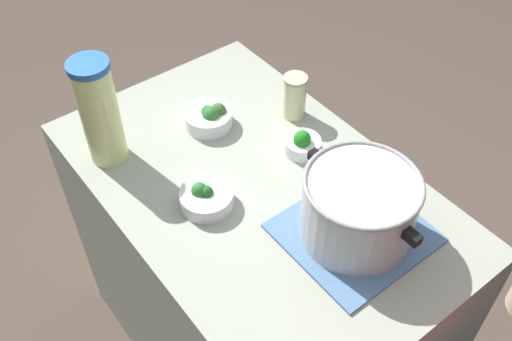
% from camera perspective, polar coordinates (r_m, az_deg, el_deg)
% --- Properties ---
extents(counter_slab, '(1.13, 0.72, 0.91)m').
position_cam_1_polar(counter_slab, '(1.91, -0.00, -10.60)').
color(counter_slab, '#999E90').
rests_on(counter_slab, ground_plane).
extents(dish_cloth, '(0.31, 0.33, 0.01)m').
position_cam_1_polar(dish_cloth, '(1.46, 9.50, -6.00)').
color(dish_cloth, '#5477A3').
rests_on(dish_cloth, counter_slab).
extents(cooking_pot, '(0.34, 0.27, 0.18)m').
position_cam_1_polar(cooking_pot, '(1.38, 9.98, -3.51)').
color(cooking_pot, '#B7B7BC').
rests_on(cooking_pot, dish_cloth).
extents(lemonade_pitcher, '(0.11, 0.11, 0.31)m').
position_cam_1_polar(lemonade_pitcher, '(1.57, -15.00, 5.51)').
color(lemonade_pitcher, '#E4E891').
rests_on(lemonade_pitcher, counter_slab).
extents(mason_jar, '(0.07, 0.07, 0.14)m').
position_cam_1_polar(mason_jar, '(1.71, 3.77, 7.22)').
color(mason_jar, beige).
rests_on(mason_jar, counter_slab).
extents(broccoli_bowl_front, '(0.14, 0.14, 0.07)m').
position_cam_1_polar(broccoli_bowl_front, '(1.70, -4.54, 5.20)').
color(broccoli_bowl_front, silver).
rests_on(broccoli_bowl_front, counter_slab).
extents(broccoli_bowl_center, '(0.14, 0.14, 0.07)m').
position_cam_1_polar(broccoli_bowl_center, '(1.49, -4.90, -2.63)').
color(broccoli_bowl_center, silver).
rests_on(broccoli_bowl_center, counter_slab).
extents(broccoli_bowl_back, '(0.10, 0.10, 0.08)m').
position_cam_1_polar(broccoli_bowl_back, '(1.62, 4.53, 2.58)').
color(broccoli_bowl_back, silver).
rests_on(broccoli_bowl_back, counter_slab).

